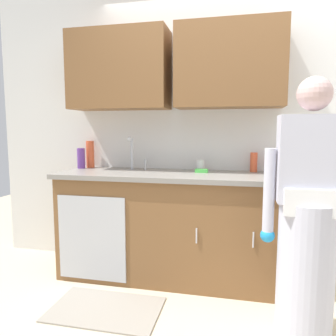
{
  "coord_description": "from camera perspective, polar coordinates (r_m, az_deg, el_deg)",
  "views": [
    {
      "loc": [
        0.04,
        -2.02,
        1.31
      ],
      "look_at": [
        -0.53,
        0.55,
        1.0
      ],
      "focal_mm": 34.4,
      "sensor_mm": 36.0,
      "label": 1
    }
  ],
  "objects": [
    {
      "name": "sponge",
      "position": [
        2.84,
        5.96,
        -0.48
      ],
      "size": [
        0.11,
        0.07,
        0.03
      ],
      "primitive_type": "cube",
      "color": "#4CBF4C",
      "rests_on": "countertop"
    },
    {
      "name": "ground_plane",
      "position": [
        2.41,
        10.59,
        -26.39
      ],
      "size": [
        9.0,
        9.0,
        0.0
      ],
      "primitive_type": "plane",
      "color": "beige"
    },
    {
      "name": "bottle_water_tall",
      "position": [
        2.96,
        14.95,
        1.0
      ],
      "size": [
        0.06,
        0.06,
        0.17
      ],
      "primitive_type": "cylinder",
      "color": "#E05933",
      "rests_on": "countertop"
    },
    {
      "name": "cup_by_sink",
      "position": [
        2.96,
        5.73,
        0.48
      ],
      "size": [
        0.08,
        0.08,
        0.1
      ],
      "primitive_type": "cylinder",
      "color": "white",
      "rests_on": "countertop"
    },
    {
      "name": "bottle_soap",
      "position": [
        3.29,
        -13.62,
        2.4
      ],
      "size": [
        0.08,
        0.08,
        0.26
      ],
      "primitive_type": "cylinder",
      "color": "#E05933",
      "rests_on": "countertop"
    },
    {
      "name": "sink",
      "position": [
        2.91,
        -6.55,
        -0.91
      ],
      "size": [
        0.5,
        0.36,
        0.35
      ],
      "color": "#B7BABF",
      "rests_on": "counter_cabinet"
    },
    {
      "name": "kitchen_wall_with_uppers",
      "position": [
        3.02,
        9.2,
        9.78
      ],
      "size": [
        4.8,
        0.44,
        2.7
      ],
      "color": "silver",
      "rests_on": "ground"
    },
    {
      "name": "countertop",
      "position": [
        2.81,
        0.2,
        -1.26
      ],
      "size": [
        1.96,
        0.66,
        0.04
      ],
      "primitive_type": "cube",
      "color": "gray",
      "rests_on": "counter_cabinet"
    },
    {
      "name": "person_at_sink",
      "position": [
        2.17,
        23.45,
        -10.41
      ],
      "size": [
        0.55,
        0.34,
        1.62
      ],
      "color": "white",
      "rests_on": "ground"
    },
    {
      "name": "counter_cabinet",
      "position": [
        2.91,
        0.13,
        -10.47
      ],
      "size": [
        1.9,
        0.62,
        0.9
      ],
      "color": "brown",
      "rests_on": "ground"
    },
    {
      "name": "bottle_cleaner_spray",
      "position": [
        2.89,
        18.17,
        1.11
      ],
      "size": [
        0.07,
        0.07,
        0.21
      ],
      "primitive_type": "cylinder",
      "color": "#66388C",
      "rests_on": "countertop"
    },
    {
      "name": "floor_mat",
      "position": [
        2.61,
        -11.01,
        -23.33
      ],
      "size": [
        0.8,
        0.5,
        0.01
      ],
      "primitive_type": "cube",
      "color": "gray",
      "rests_on": "ground"
    },
    {
      "name": "bottle_water_short",
      "position": [
        3.24,
        -15.14,
        1.68
      ],
      "size": [
        0.07,
        0.07,
        0.2
      ],
      "primitive_type": "cylinder",
      "color": "#66388C",
      "rests_on": "countertop"
    }
  ]
}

